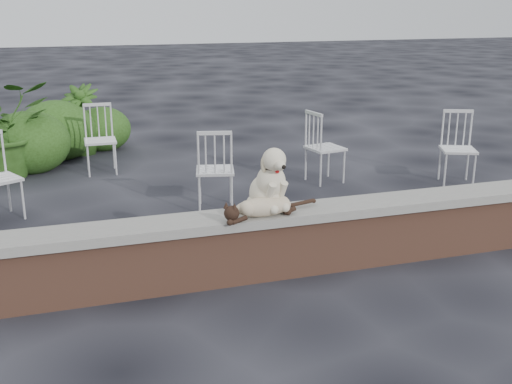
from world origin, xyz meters
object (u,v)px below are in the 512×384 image
object	(u,v)px
dog	(267,177)
chair_d	(458,148)
potted_plant_b	(80,120)
chair_b	(100,139)
potted_plant_a	(4,130)
cat	(263,206)
chair_e	(325,147)
chair_c	(215,169)

from	to	relation	value
dog	chair_d	size ratio (longest dim) A/B	0.61
potted_plant_b	chair_b	bearing A→B (deg)	-80.87
chair_b	potted_plant_a	bearing A→B (deg)	173.89
cat	chair_e	distance (m)	3.16
dog	chair_c	size ratio (longest dim) A/B	0.61
chair_e	potted_plant_b	distance (m)	3.94
chair_e	chair_c	size ratio (longest dim) A/B	1.00
dog	chair_e	distance (m)	3.02
potted_plant_a	potted_plant_b	bearing A→B (deg)	47.33
cat	potted_plant_b	distance (m)	5.38
potted_plant_a	cat	bearing A→B (deg)	-61.40
dog	potted_plant_a	xyz separation A→B (m)	(-2.34, 3.99, -0.22)
chair_b	potted_plant_a	distance (m)	1.24
dog	chair_b	xyz separation A→B (m)	(-1.12, 3.83, -0.40)
chair_e	chair_c	xyz separation A→B (m)	(-1.64, -0.65, 0.00)
chair_b	chair_c	xyz separation A→B (m)	(1.12, -1.99, 0.00)
chair_e	potted_plant_b	bearing A→B (deg)	38.99
chair_d	chair_e	size ratio (longest dim) A/B	1.00
chair_b	chair_e	size ratio (longest dim) A/B	1.00
dog	chair_b	distance (m)	4.01
cat	dog	bearing A→B (deg)	51.05
potted_plant_b	chair_d	bearing A→B (deg)	-35.01
potted_plant_a	chair_b	bearing A→B (deg)	-7.22
cat	chair_c	world-z (taller)	chair_c
cat	chair_b	xyz separation A→B (m)	(-1.04, 3.98, -0.20)
chair_b	potted_plant_a	world-z (taller)	potted_plant_a
potted_plant_b	dog	bearing A→B (deg)	-75.43
cat	potted_plant_a	bearing A→B (deg)	107.72
cat	chair_b	size ratio (longest dim) A/B	1.15
dog	potted_plant_a	bearing A→B (deg)	109.48
chair_d	chair_b	world-z (taller)	same
chair_e	potted_plant_a	size ratio (longest dim) A/B	0.73
dog	potted_plant_b	bearing A→B (deg)	93.69
chair_c	potted_plant_b	bearing A→B (deg)	-54.38
chair_c	dog	bearing A→B (deg)	103.22
chair_c	potted_plant_b	distance (m)	3.50
dog	potted_plant_a	world-z (taller)	potted_plant_a
chair_c	potted_plant_a	xyz separation A→B (m)	(-2.34, 2.14, 0.18)
chair_b	chair_c	world-z (taller)	same
chair_d	potted_plant_a	bearing A→B (deg)	-178.09
chair_d	chair_c	xyz separation A→B (m)	(-3.23, -0.04, 0.00)
chair_b	chair_d	bearing A→B (deg)	-22.89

